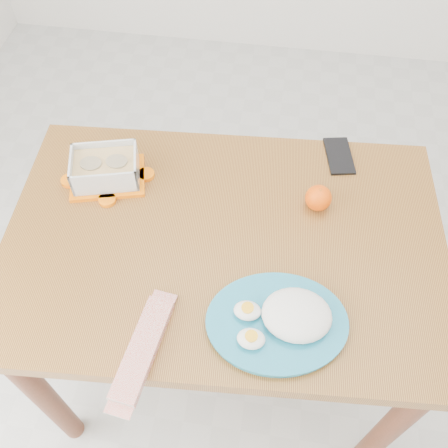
# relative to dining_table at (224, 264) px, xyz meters

# --- Properties ---
(ground) EXTENTS (3.50, 3.50, 0.00)m
(ground) POSITION_rel_dining_table_xyz_m (0.19, 0.14, -0.64)
(ground) COLOR #B7B7B2
(ground) RESTS_ON ground
(dining_table) EXTENTS (1.11, 0.78, 0.75)m
(dining_table) POSITION_rel_dining_table_xyz_m (0.00, 0.00, 0.00)
(dining_table) COLOR olive
(dining_table) RESTS_ON ground
(food_container) EXTENTS (0.22, 0.19, 0.08)m
(food_container) POSITION_rel_dining_table_xyz_m (-0.33, 0.14, 0.15)
(food_container) COLOR orange
(food_container) RESTS_ON dining_table
(orange_fruit) EXTENTS (0.07, 0.07, 0.07)m
(orange_fruit) POSITION_rel_dining_table_xyz_m (0.22, 0.13, 0.15)
(orange_fruit) COLOR #FF3C05
(orange_fruit) RESTS_ON dining_table
(rice_plate) EXTENTS (0.34, 0.34, 0.08)m
(rice_plate) POSITION_rel_dining_table_xyz_m (0.16, -0.20, 0.14)
(rice_plate) COLOR teal
(rice_plate) RESTS_ON dining_table
(candy_bar) EXTENTS (0.09, 0.23, 0.02)m
(candy_bar) POSITION_rel_dining_table_xyz_m (-0.12, -0.30, 0.13)
(candy_bar) COLOR #BA1B09
(candy_bar) RESTS_ON dining_table
(smartphone) EXTENTS (0.09, 0.14, 0.01)m
(smartphone) POSITION_rel_dining_table_xyz_m (0.27, 0.31, 0.12)
(smartphone) COLOR black
(smartphone) RESTS_ON dining_table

